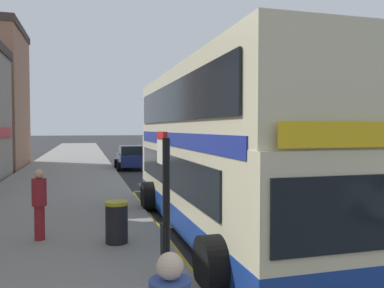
# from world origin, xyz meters

# --- Properties ---
(ground_plane) EXTENTS (260.00, 260.00, 0.00)m
(ground_plane) POSITION_xyz_m (0.00, 32.00, 0.00)
(ground_plane) COLOR #28282B
(pavement_near) EXTENTS (6.00, 76.00, 0.14)m
(pavement_near) POSITION_xyz_m (-7.00, 32.00, 0.07)
(pavement_near) COLOR gray
(pavement_near) RESTS_ON ground
(double_decker_bus) EXTENTS (3.19, 10.84, 4.40)m
(double_decker_bus) POSITION_xyz_m (-2.46, 5.81, 2.06)
(double_decker_bus) COLOR beige
(double_decker_bus) RESTS_ON ground
(bus_bay_markings) EXTENTS (2.84, 14.14, 0.01)m
(bus_bay_markings) POSITION_xyz_m (-2.58, 5.96, 0.01)
(bus_bay_markings) COLOR gold
(bus_bay_markings) RESTS_ON ground
(bus_stop_sign) EXTENTS (0.09, 0.51, 2.63)m
(bus_stop_sign) POSITION_xyz_m (-4.97, 0.33, 1.69)
(bus_stop_sign) COLOR black
(bus_stop_sign) RESTS_ON pavement_near
(parked_car_navy_behind) EXTENTS (2.09, 4.20, 1.62)m
(parked_car_navy_behind) POSITION_xyz_m (2.87, 18.85, 0.80)
(parked_car_navy_behind) COLOR navy
(parked_car_navy_behind) RESTS_ON ground
(parked_car_navy_kerbside) EXTENTS (2.09, 4.20, 1.62)m
(parked_car_navy_kerbside) POSITION_xyz_m (-2.83, 22.87, 0.80)
(parked_car_navy_kerbside) COLOR navy
(parked_car_navy_kerbside) RESTS_ON ground
(parked_car_navy_far) EXTENTS (2.09, 4.20, 1.62)m
(parked_car_navy_far) POSITION_xyz_m (4.68, 47.33, 0.80)
(parked_car_navy_far) COLOR navy
(parked_car_navy_far) RESTS_ON ground
(pedestrian_waiting_near_sign) EXTENTS (0.34, 0.34, 1.70)m
(pedestrian_waiting_near_sign) POSITION_xyz_m (-6.96, 5.60, 1.06)
(pedestrian_waiting_near_sign) COLOR maroon
(pedestrian_waiting_near_sign) RESTS_ON pavement_near
(litter_bin) EXTENTS (0.54, 0.54, 0.97)m
(litter_bin) POSITION_xyz_m (-5.20, 4.87, 0.63)
(litter_bin) COLOR black
(litter_bin) RESTS_ON pavement_near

